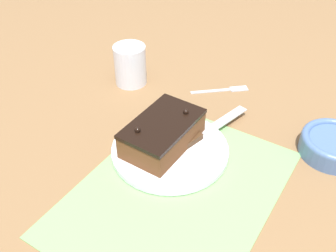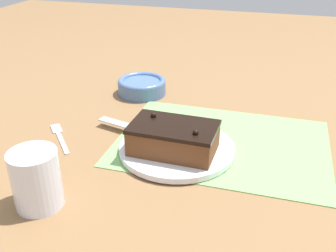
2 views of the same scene
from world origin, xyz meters
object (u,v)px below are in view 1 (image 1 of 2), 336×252
(cake_plate, at_px, (170,150))
(small_bowl, at_px, (334,144))
(serving_knife, at_px, (200,135))
(drinking_glass, at_px, (130,65))
(dessert_fork, at_px, (224,90))
(chocolate_cake, at_px, (163,133))

(cake_plate, distance_m, small_bowl, 0.34)
(serving_knife, relative_size, small_bowl, 1.62)
(cake_plate, height_order, serving_knife, serving_knife)
(drinking_glass, xyz_separation_m, small_bowl, (0.00, -0.52, -0.03))
(drinking_glass, distance_m, dessert_fork, 0.25)
(cake_plate, xyz_separation_m, serving_knife, (0.06, -0.04, 0.01))
(cake_plate, bearing_deg, serving_knife, -29.23)
(chocolate_cake, xyz_separation_m, serving_knife, (0.06, -0.06, -0.02))
(chocolate_cake, distance_m, drinking_glass, 0.28)
(cake_plate, relative_size, drinking_glass, 2.35)
(cake_plate, relative_size, dessert_fork, 1.98)
(serving_knife, xyz_separation_m, small_bowl, (0.12, -0.25, 0.00))
(serving_knife, distance_m, drinking_glass, 0.30)
(chocolate_cake, height_order, drinking_glass, drinking_glass)
(drinking_glass, xyz_separation_m, dessert_fork, (0.10, -0.23, -0.05))
(serving_knife, bearing_deg, cake_plate, -105.03)
(dessert_fork, bearing_deg, serving_knife, -29.23)
(small_bowl, bearing_deg, cake_plate, 122.44)
(serving_knife, relative_size, dessert_fork, 1.78)
(small_bowl, distance_m, dessert_fork, 0.31)
(chocolate_cake, relative_size, serving_knife, 0.81)
(drinking_glass, height_order, small_bowl, drinking_glass)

